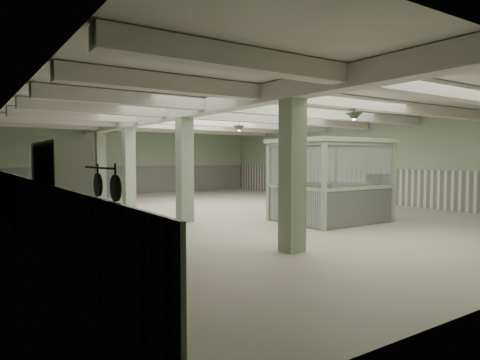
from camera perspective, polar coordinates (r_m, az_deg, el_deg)
floor at (r=15.41m, az=-0.65°, el=-4.35°), size 20.00×20.00×0.00m
ceiling at (r=15.37m, az=-0.66°, el=9.08°), size 14.00×20.00×0.02m
wall_back at (r=24.28m, az=-13.70°, el=2.51°), size 14.00×0.02×3.60m
wall_left at (r=12.86m, az=-27.75°, el=1.89°), size 0.02×20.00×3.60m
wall_right at (r=20.00m, az=16.39°, el=2.39°), size 0.02×20.00×3.60m
wainscot_left at (r=12.92m, az=-27.53°, el=-2.76°), size 0.05×19.90×1.50m
wainscot_right at (r=20.01m, az=16.30°, el=-0.62°), size 0.05×19.90×1.50m
wainscot_back at (r=24.28m, az=-13.65°, el=0.03°), size 13.90×0.05×1.50m
girder at (r=14.14m, az=-9.26°, el=8.68°), size 0.45×19.90×0.40m
beam_a at (r=10.01m, az=24.07°, el=11.07°), size 13.90×0.35×0.32m
beam_b at (r=11.53m, az=13.31°, el=10.14°), size 13.90×0.35×0.32m
beam_c at (r=13.34m, az=5.31°, el=9.22°), size 13.90×0.35×0.32m
beam_d at (r=15.35m, az=-0.66°, el=8.42°), size 13.90×0.35×0.32m
beam_e at (r=17.49m, az=-5.19°, el=7.74°), size 13.90×0.35×0.32m
beam_f at (r=19.71m, az=-8.70°, el=7.18°), size 13.90×0.35×0.32m
beam_g at (r=21.99m, az=-11.49°, el=6.72°), size 13.90×0.35×0.32m
column_a at (r=8.98m, az=7.00°, el=1.89°), size 0.42×0.42×3.60m
column_b at (r=13.17m, az=-7.39°, el=2.23°), size 0.42×0.42×3.60m
column_c at (r=17.79m, az=-14.60°, el=2.35°), size 0.42×0.42×3.60m
column_d at (r=21.60m, az=-18.11°, el=2.40°), size 0.42×0.42×3.60m
hook_rail at (r=5.39m, az=-18.33°, el=1.56°), size 0.02×1.20×0.02m
pendant_front at (r=11.85m, az=14.95°, el=8.12°), size 0.44×0.44×0.22m
pendant_mid at (r=16.01m, az=-0.13°, el=6.86°), size 0.44×0.44×0.22m
pendant_back at (r=20.35m, az=-8.02°, el=6.01°), size 0.44×0.44×0.22m
prep_counter at (r=10.18m, az=-23.23°, el=-5.77°), size 0.96×5.52×0.91m
pitcher_near at (r=9.85m, az=-23.26°, el=-2.59°), size 0.26×0.28×0.31m
pitcher_far at (r=11.62m, az=-23.87°, el=-1.78°), size 0.24×0.27×0.31m
veg_colander at (r=10.90m, az=-23.16°, el=-2.37°), size 0.51×0.51×0.19m
orange_bowl at (r=8.69m, az=-20.79°, el=-4.00°), size 0.26×0.26×0.09m
skillet_near at (r=4.96m, az=-16.26°, el=-1.07°), size 0.04×0.30×0.30m
skillet_far at (r=5.62m, az=-18.41°, el=-0.63°), size 0.04×0.29×0.29m
walkin_cooler at (r=9.14m, az=-22.73°, el=-2.15°), size 0.99×2.59×2.37m
guard_booth at (r=13.49m, az=11.93°, el=1.89°), size 3.16×2.68×2.54m
filing_cabinet at (r=14.44m, az=17.91°, el=-2.08°), size 0.66×0.79×1.45m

